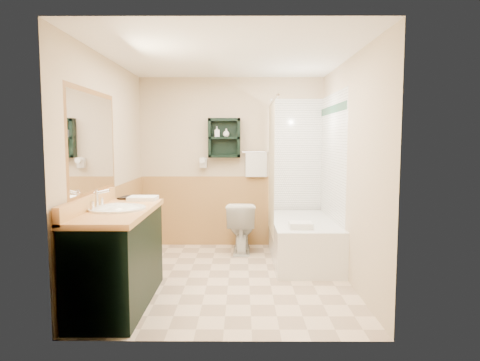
% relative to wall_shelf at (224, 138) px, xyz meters
% --- Properties ---
extents(floor, '(3.00, 3.00, 0.00)m').
position_rel_wall_shelf_xyz_m(floor, '(0.10, -1.41, -1.55)').
color(floor, beige).
rests_on(floor, ground).
extents(back_wall, '(2.60, 0.04, 2.40)m').
position_rel_wall_shelf_xyz_m(back_wall, '(0.10, 0.11, -0.35)').
color(back_wall, beige).
rests_on(back_wall, ground).
extents(left_wall, '(0.04, 3.00, 2.40)m').
position_rel_wall_shelf_xyz_m(left_wall, '(-1.22, -1.41, -0.35)').
color(left_wall, beige).
rests_on(left_wall, ground).
extents(right_wall, '(0.04, 3.00, 2.40)m').
position_rel_wall_shelf_xyz_m(right_wall, '(1.42, -1.41, -0.35)').
color(right_wall, beige).
rests_on(right_wall, ground).
extents(ceiling, '(2.60, 3.00, 0.04)m').
position_rel_wall_shelf_xyz_m(ceiling, '(0.10, -1.41, 0.87)').
color(ceiling, white).
rests_on(ceiling, back_wall).
extents(wainscot_left, '(2.98, 2.98, 1.00)m').
position_rel_wall_shelf_xyz_m(wainscot_left, '(-1.19, -1.41, -1.05)').
color(wainscot_left, tan).
rests_on(wainscot_left, left_wall).
extents(wainscot_back, '(2.58, 2.58, 1.00)m').
position_rel_wall_shelf_xyz_m(wainscot_back, '(0.10, 0.08, -1.05)').
color(wainscot_back, tan).
rests_on(wainscot_back, back_wall).
extents(mirror_frame, '(1.30, 1.30, 1.00)m').
position_rel_wall_shelf_xyz_m(mirror_frame, '(-1.17, -1.96, -0.05)').
color(mirror_frame, brown).
rests_on(mirror_frame, left_wall).
extents(mirror_glass, '(1.20, 1.20, 0.90)m').
position_rel_wall_shelf_xyz_m(mirror_glass, '(-1.17, -1.96, -0.05)').
color(mirror_glass, white).
rests_on(mirror_glass, left_wall).
extents(tile_right, '(1.50, 1.50, 2.10)m').
position_rel_wall_shelf_xyz_m(tile_right, '(1.38, -0.66, -0.50)').
color(tile_right, white).
rests_on(tile_right, right_wall).
extents(tile_back, '(0.95, 0.95, 2.10)m').
position_rel_wall_shelf_xyz_m(tile_back, '(1.13, 0.07, -0.50)').
color(tile_back, white).
rests_on(tile_back, back_wall).
extents(tile_accent, '(1.50, 1.50, 0.10)m').
position_rel_wall_shelf_xyz_m(tile_accent, '(1.37, -0.66, 0.35)').
color(tile_accent, '#13432A').
rests_on(tile_accent, right_wall).
extents(wall_shelf, '(0.45, 0.15, 0.55)m').
position_rel_wall_shelf_xyz_m(wall_shelf, '(0.00, 0.00, 0.00)').
color(wall_shelf, black).
rests_on(wall_shelf, back_wall).
extents(hair_dryer, '(0.10, 0.24, 0.18)m').
position_rel_wall_shelf_xyz_m(hair_dryer, '(-0.30, 0.02, -0.35)').
color(hair_dryer, silver).
rests_on(hair_dryer, back_wall).
extents(towel_bar, '(0.40, 0.06, 0.40)m').
position_rel_wall_shelf_xyz_m(towel_bar, '(0.45, 0.04, -0.20)').
color(towel_bar, silver).
rests_on(towel_bar, back_wall).
extents(curtain_rod, '(0.03, 1.60, 0.03)m').
position_rel_wall_shelf_xyz_m(curtain_rod, '(0.63, -0.66, 0.45)').
color(curtain_rod, silver).
rests_on(curtain_rod, back_wall).
extents(shower_curtain, '(1.05, 1.05, 1.70)m').
position_rel_wall_shelf_xyz_m(shower_curtain, '(0.63, -0.48, -0.40)').
color(shower_curtain, '#C2B692').
rests_on(shower_curtain, curtain_rod).
extents(vanity, '(0.59, 1.41, 0.89)m').
position_rel_wall_shelf_xyz_m(vanity, '(-0.89, -2.17, -1.10)').
color(vanity, black).
rests_on(vanity, ground).
extents(bathtub, '(0.79, 1.50, 0.53)m').
position_rel_wall_shelf_xyz_m(bathtub, '(1.03, -0.77, -1.29)').
color(bathtub, white).
rests_on(bathtub, ground).
extents(toilet, '(0.40, 0.70, 0.68)m').
position_rel_wall_shelf_xyz_m(toilet, '(0.24, -0.29, -1.21)').
color(toilet, white).
rests_on(toilet, ground).
extents(counter_towel, '(0.29, 0.23, 0.04)m').
position_rel_wall_shelf_xyz_m(counter_towel, '(-0.79, -1.57, -0.64)').
color(counter_towel, silver).
rests_on(counter_towel, vanity).
extents(vanity_book, '(0.17, 0.05, 0.23)m').
position_rel_wall_shelf_xyz_m(vanity_book, '(-1.06, -1.44, -0.54)').
color(vanity_book, black).
rests_on(vanity_book, vanity).
extents(tub_towel, '(0.26, 0.21, 0.07)m').
position_rel_wall_shelf_xyz_m(tub_towel, '(0.91, -1.25, -0.99)').
color(tub_towel, silver).
rests_on(tub_towel, bathtub).
extents(soap_bottle_a, '(0.10, 0.16, 0.07)m').
position_rel_wall_shelf_xyz_m(soap_bottle_a, '(-0.10, -0.01, 0.05)').
color(soap_bottle_a, white).
rests_on(soap_bottle_a, wall_shelf).
extents(soap_bottle_b, '(0.11, 0.13, 0.09)m').
position_rel_wall_shelf_xyz_m(soap_bottle_b, '(0.03, -0.01, 0.06)').
color(soap_bottle_b, white).
rests_on(soap_bottle_b, wall_shelf).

